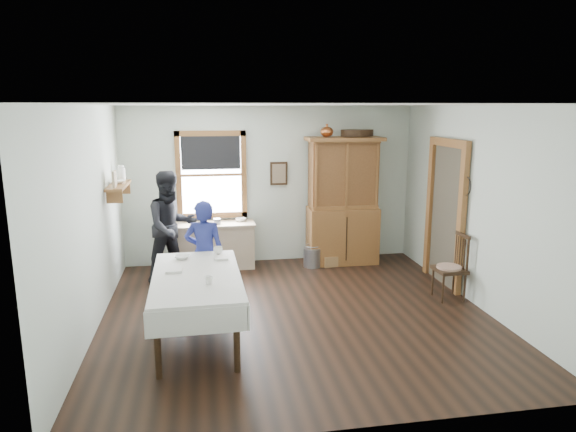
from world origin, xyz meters
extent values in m
cube|color=black|center=(0.00, 0.00, 0.01)|extent=(5.00, 5.00, 0.01)
cube|color=white|center=(0.00, 0.00, 2.70)|extent=(5.00, 5.00, 0.01)
cube|color=beige|center=(0.00, 2.50, 1.35)|extent=(5.00, 0.01, 2.70)
cube|color=beige|center=(0.00, -2.50, 1.35)|extent=(5.00, 0.01, 2.70)
cube|color=beige|center=(-2.50, 0.00, 1.35)|extent=(0.01, 5.00, 2.70)
cube|color=beige|center=(2.50, 0.00, 1.35)|extent=(0.01, 5.00, 2.70)
cube|color=white|center=(-1.00, 2.48, 1.55)|extent=(1.00, 0.02, 1.30)
cube|color=#905F2C|center=(-1.00, 2.46, 2.25)|extent=(1.18, 0.06, 0.09)
cube|color=#905F2C|center=(-1.00, 2.46, 0.85)|extent=(1.18, 0.06, 0.09)
cube|color=#905F2C|center=(-1.54, 2.46, 1.55)|extent=(0.09, 0.06, 1.48)
cube|color=#905F2C|center=(-0.46, 2.46, 1.55)|extent=(0.09, 0.06, 1.48)
cube|color=black|center=(-1.00, 2.44, 1.92)|extent=(0.98, 0.03, 0.55)
cube|color=#443E30|center=(2.47, 0.85, 1.05)|extent=(0.03, 0.90, 2.10)
cube|color=#905F2C|center=(2.44, 0.34, 1.05)|extent=(0.08, 0.12, 2.10)
cube|color=#905F2C|center=(2.44, 1.36, 1.05)|extent=(0.08, 0.12, 2.10)
cube|color=#905F2C|center=(2.44, 0.85, 2.16)|extent=(0.08, 1.14, 0.12)
cube|color=#905F2C|center=(-2.37, 1.50, 1.55)|extent=(0.24, 1.00, 0.04)
cube|color=#905F2C|center=(-2.37, 1.10, 1.45)|extent=(0.22, 0.03, 0.18)
cube|color=#905F2C|center=(-2.37, 1.90, 1.45)|extent=(0.22, 0.03, 0.18)
cube|color=tan|center=(-2.37, 1.20, 1.68)|extent=(0.03, 0.22, 0.24)
cylinder|color=white|center=(-2.37, 1.85, 1.68)|extent=(0.12, 0.12, 0.22)
cube|color=black|center=(0.15, 2.46, 1.55)|extent=(0.30, 0.04, 0.40)
torus|color=black|center=(2.45, 0.30, 1.72)|extent=(0.01, 0.27, 0.27)
cube|color=tan|center=(-0.99, 2.21, 0.39)|extent=(1.35, 0.52, 0.77)
cube|color=#905F2C|center=(1.22, 2.15, 1.09)|extent=(1.29, 0.63, 2.18)
cube|color=silver|center=(-1.26, -0.51, 0.39)|extent=(1.07, 1.98, 0.79)
cube|color=black|center=(2.23, 0.20, 0.47)|extent=(0.45, 0.45, 0.95)
cube|color=gray|center=(0.65, 1.99, 0.16)|extent=(0.32, 0.32, 0.33)
cube|color=#AF7F4F|center=(0.98, 1.98, 0.09)|extent=(0.33, 0.26, 0.18)
imported|color=navy|center=(-1.16, 0.54, 0.68)|extent=(0.54, 0.41, 1.35)
imported|color=black|center=(-1.65, 1.67, 0.80)|extent=(0.96, 0.88, 1.60)
imported|color=white|center=(-0.99, 0.30, 0.83)|extent=(0.14, 0.14, 0.10)
imported|color=white|center=(-1.13, -0.85, 0.83)|extent=(0.10, 0.10, 0.09)
imported|color=white|center=(-1.45, 0.16, 0.81)|extent=(0.27, 0.27, 0.05)
imported|color=#77654F|center=(-1.17, 2.26, 0.78)|extent=(0.16, 0.21, 0.02)
imported|color=white|center=(-0.54, 2.29, 0.80)|extent=(0.20, 0.20, 0.06)
imported|color=white|center=(-2.37, 1.55, 1.60)|extent=(0.22, 0.22, 0.05)
camera|label=1|loc=(-1.17, -6.23, 2.67)|focal=32.00mm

